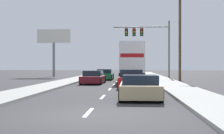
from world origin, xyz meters
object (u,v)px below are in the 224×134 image
at_px(traffic_signal_mast, 144,36).
at_px(utility_pole_mid, 180,35).
at_px(car_maroon, 93,78).
at_px(roadside_billboard, 54,42).
at_px(car_green, 105,75).
at_px(box_truck, 132,60).
at_px(car_red, 131,79).
at_px(car_tan, 140,88).

height_order(traffic_signal_mast, utility_pole_mid, utility_pole_mid).
relative_size(car_maroon, roadside_billboard, 0.63).
bearing_deg(roadside_billboard, car_green, -46.87).
bearing_deg(traffic_signal_mast, box_truck, -102.00).
bearing_deg(traffic_signal_mast, car_red, -95.61).
bearing_deg(traffic_signal_mast, roadside_billboard, 159.43).
relative_size(car_maroon, utility_pole_mid, 0.46).
relative_size(car_red, roadside_billboard, 0.61).
relative_size(traffic_signal_mast, utility_pole_mid, 0.77).
distance_m(car_tan, traffic_signal_mast, 23.42).
xyz_separation_m(car_maroon, traffic_signal_mast, (4.95, 11.23, 4.82)).
height_order(car_maroon, roadside_billboard, roadside_billboard).
distance_m(car_green, traffic_signal_mast, 7.74).
relative_size(box_truck, car_red, 2.20).
xyz_separation_m(box_truck, roadside_billboard, (-11.31, 11.87, 2.90)).
bearing_deg(box_truck, car_maroon, -129.60).
relative_size(box_truck, roadside_billboard, 1.33).
bearing_deg(box_truck, roadside_billboard, 133.60).
bearing_deg(box_truck, car_red, -90.35).
bearing_deg(car_maroon, car_red, -53.62).
height_order(traffic_signal_mast, roadside_billboard, traffic_signal_mast).
height_order(box_truck, car_tan, box_truck).
relative_size(car_tan, traffic_signal_mast, 0.57).
xyz_separation_m(car_maroon, roadside_billboard, (-7.86, 16.04, 4.51)).
relative_size(box_truck, traffic_signal_mast, 1.27).
bearing_deg(utility_pole_mid, car_green, 169.54).
xyz_separation_m(traffic_signal_mast, roadside_billboard, (-12.81, 4.81, -0.31)).
distance_m(car_maroon, car_red, 5.72).
relative_size(box_truck, utility_pole_mid, 0.98).
bearing_deg(box_truck, traffic_signal_mast, 78.00).
bearing_deg(car_red, car_green, 104.31).
xyz_separation_m(car_red, traffic_signal_mast, (1.56, 15.84, 4.75)).
relative_size(car_maroon, box_truck, 0.47).
bearing_deg(car_tan, roadside_billboard, 112.81).
xyz_separation_m(car_green, box_truck, (3.08, -3.09, 1.60)).
distance_m(box_truck, utility_pole_mid, 5.98).
bearing_deg(utility_pole_mid, traffic_signal_mast, 123.30).
bearing_deg(car_green, car_red, -75.69).
distance_m(utility_pole_mid, roadside_billboard, 19.38).
bearing_deg(car_tan, car_green, 100.24).
distance_m(box_truck, car_red, 8.91).
relative_size(car_green, box_truck, 0.44).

